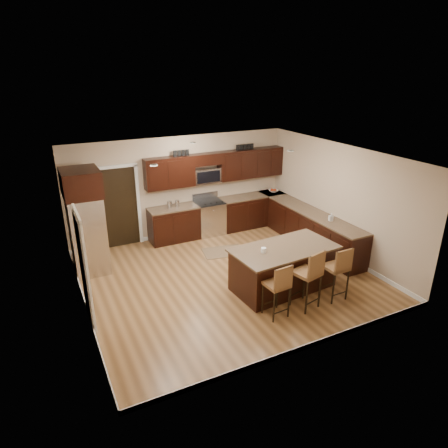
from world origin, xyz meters
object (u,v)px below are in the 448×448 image
island (283,269)px  stool_left (279,285)px  range (209,217)px  stool_mid (310,273)px  refrigerator (86,221)px  stool_right (338,268)px

island → stool_left: (-0.68, -0.84, 0.24)m
range → stool_mid: 4.22m
stool_left → stool_mid: (0.68, -0.01, 0.08)m
refrigerator → stool_left: bearing=-51.0°
stool_left → stool_right: bearing=-4.7°
island → stool_left: size_ratio=2.07×
stool_left → refrigerator: 4.45m
stool_left → refrigerator: size_ratio=0.46×
stool_right → refrigerator: bearing=139.1°
stool_mid → stool_right: stool_mid is taller
stool_left → stool_mid: stool_mid is taller
stool_mid → island: bearing=76.8°
island → stool_left: stool_left is taller
stool_mid → refrigerator: size_ratio=0.51×
stool_left → island: bearing=46.3°
stool_mid → stool_right: (0.69, 0.00, -0.05)m
range → stool_left: (-0.52, -4.20, 0.20)m
stool_left → range: bearing=78.4°
range → refrigerator: size_ratio=0.47×
range → refrigerator: refrigerator is taller
island → stool_right: stool_right is taller
range → stool_left: size_ratio=1.03×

